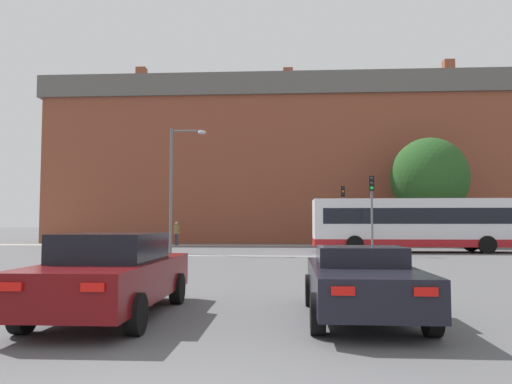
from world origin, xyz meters
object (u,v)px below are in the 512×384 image
at_px(car_roadster_right, 361,281).
at_px(street_lamp_junction, 177,176).
at_px(pedestrian_waiting, 353,233).
at_px(pedestrian_walking_east, 176,231).
at_px(traffic_light_far_right, 343,206).
at_px(bus_crossing_lead, 414,224).
at_px(car_saloon_left, 113,274).
at_px(traffic_light_near_right, 372,202).

height_order(car_roadster_right, street_lamp_junction, street_lamp_junction).
xyz_separation_m(pedestrian_waiting, pedestrian_walking_east, (-13.68, -0.86, 0.16)).
distance_m(traffic_light_far_right, street_lamp_junction, 14.41).
relative_size(street_lamp_junction, pedestrian_waiting, 4.46).
distance_m(car_roadster_right, bus_crossing_lead, 21.86).
height_order(bus_crossing_lead, pedestrian_walking_east, bus_crossing_lead).
height_order(car_saloon_left, car_roadster_right, car_saloon_left).
xyz_separation_m(bus_crossing_lead, traffic_light_near_right, (-3.01, -3.16, 1.16)).
relative_size(car_saloon_left, bus_crossing_lead, 0.41).
xyz_separation_m(car_saloon_left, pedestrian_waiting, (8.42, 30.18, 0.16)).
bearing_deg(pedestrian_walking_east, car_roadster_right, -29.63).
distance_m(traffic_light_far_right, pedestrian_walking_east, 12.93).
bearing_deg(car_roadster_right, traffic_light_near_right, 80.37).
bearing_deg(pedestrian_walking_east, traffic_light_near_right, 0.48).
relative_size(bus_crossing_lead, traffic_light_near_right, 2.81).
height_order(traffic_light_far_right, street_lamp_junction, street_lamp_junction).
height_order(traffic_light_near_right, street_lamp_junction, street_lamp_junction).
bearing_deg(pedestrian_waiting, car_saloon_left, 53.26).
relative_size(traffic_light_near_right, street_lamp_junction, 0.59).
bearing_deg(traffic_light_near_right, pedestrian_walking_east, 138.54).
distance_m(car_roadster_right, pedestrian_waiting, 30.37).
bearing_deg(bus_crossing_lead, pedestrian_waiting, 14.33).
xyz_separation_m(car_roadster_right, pedestrian_walking_east, (-9.75, 29.25, 0.43)).
bearing_deg(pedestrian_walking_east, traffic_light_far_right, 39.77).
height_order(car_saloon_left, pedestrian_walking_east, pedestrian_walking_east).
xyz_separation_m(traffic_light_near_right, pedestrian_walking_east, (-13.02, 11.50, -1.75)).
bearing_deg(car_roadster_right, traffic_light_far_right, 84.79).
height_order(car_roadster_right, traffic_light_near_right, traffic_light_near_right).
bearing_deg(traffic_light_far_right, car_roadster_right, -96.02).
bearing_deg(car_saloon_left, car_roadster_right, 0.68).
bearing_deg(street_lamp_junction, bus_crossing_lead, 7.79).
bearing_deg(car_roadster_right, car_saloon_left, -178.34).
height_order(traffic_light_far_right, traffic_light_near_right, traffic_light_far_right).
bearing_deg(traffic_light_near_right, street_lamp_junction, 173.24).
distance_m(traffic_light_near_right, street_lamp_junction, 10.95).
relative_size(car_saloon_left, car_roadster_right, 1.09).
bearing_deg(car_roadster_right, pedestrian_walking_east, 109.24).
distance_m(street_lamp_junction, pedestrian_waiting, 16.29).
relative_size(car_saloon_left, traffic_light_far_right, 1.07).
relative_size(car_saloon_left, pedestrian_walking_east, 2.64).
height_order(car_roadster_right, traffic_light_far_right, traffic_light_far_right).
bearing_deg(street_lamp_junction, car_roadster_right, -68.50).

